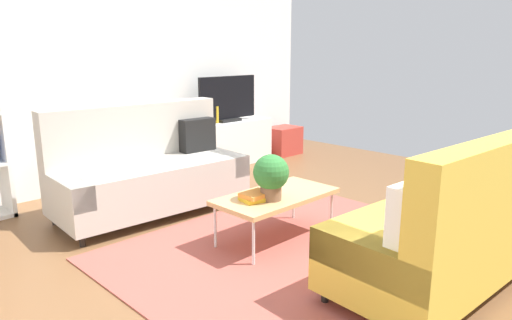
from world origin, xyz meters
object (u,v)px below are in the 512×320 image
at_px(table_book_0, 256,198).
at_px(tv, 228,100).
at_px(vase_0, 192,120).
at_px(bottle_0, 207,117).
at_px(couch_beige, 149,170).
at_px(coffee_table, 276,197).
at_px(bottle_1, 212,118).
at_px(storage_trunk, 283,141).
at_px(tv_console, 227,143).
at_px(bottle_2, 217,115).
at_px(potted_plant, 271,175).
at_px(couch_green, 453,226).

bearing_deg(table_book_0, tv, 53.13).
relative_size(vase_0, bottle_0, 0.70).
bearing_deg(bottle_0, couch_beige, -148.45).
relative_size(coffee_table, bottle_1, 6.68).
bearing_deg(bottle_1, table_book_0, -122.00).
height_order(storage_trunk, vase_0, vase_0).
height_order(coffee_table, tv_console, tv_console).
distance_m(couch_beige, bottle_0, 1.80).
height_order(couch_beige, bottle_2, couch_beige).
distance_m(coffee_table, table_book_0, 0.25).
distance_m(couch_beige, coffee_table, 1.47).
distance_m(tv_console, bottle_1, 0.51).
height_order(table_book_0, bottle_0, bottle_0).
height_order(potted_plant, bottle_0, bottle_0).
bearing_deg(table_book_0, storage_trunk, 38.47).
relative_size(potted_plant, vase_0, 2.57).
bearing_deg(potted_plant, bottle_0, 62.36).
bearing_deg(storage_trunk, coffee_table, -138.96).
bearing_deg(tv_console, table_book_0, -126.63).
bearing_deg(storage_trunk, bottle_1, 177.56).
relative_size(table_book_0, vase_0, 1.60).
distance_m(tv, potted_plant, 2.97).
bearing_deg(vase_0, table_book_0, -116.09).
bearing_deg(couch_green, bottle_1, 79.44).
bearing_deg(couch_beige, bottle_2, -148.04).
bearing_deg(tv_console, vase_0, 175.07).
height_order(couch_green, coffee_table, couch_green).
xyz_separation_m(vase_0, bottle_2, (0.36, -0.09, 0.04)).
height_order(storage_trunk, bottle_1, bottle_1).
distance_m(couch_beige, storage_trunk, 3.14).
distance_m(couch_beige, bottle_1, 1.87).
bearing_deg(potted_plant, tv, 55.65).
bearing_deg(tv_console, storage_trunk, -5.19).
bearing_deg(coffee_table, vase_0, 68.77).
height_order(couch_green, tv_console, couch_green).
height_order(couch_beige, vase_0, couch_beige).
height_order(couch_green, bottle_0, couch_green).
distance_m(bottle_0, bottle_2, 0.18).
xyz_separation_m(tv, bottle_0, (-0.40, -0.02, -0.20)).
relative_size(coffee_table, tv_console, 0.79).
bearing_deg(couch_green, bottle_2, 78.14).
xyz_separation_m(tv_console, bottle_0, (-0.40, -0.04, 0.43)).
relative_size(bottle_0, bottle_1, 1.30).
bearing_deg(tv_console, couch_beige, -153.15).
bearing_deg(coffee_table, bottle_2, 60.82).
relative_size(storage_trunk, table_book_0, 2.17).
bearing_deg(table_book_0, potted_plant, -35.13).
distance_m(coffee_table, bottle_0, 2.63).
xyz_separation_m(couch_green, bottle_0, (0.85, 3.77, 0.30)).
bearing_deg(coffee_table, potted_plant, -153.56).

